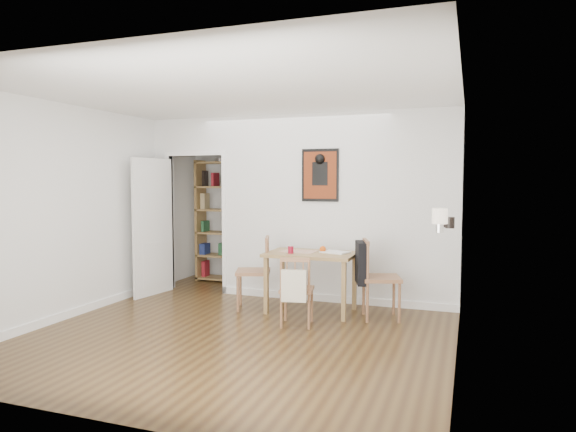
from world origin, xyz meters
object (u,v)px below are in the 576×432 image
at_px(fireplace, 450,280).
at_px(ceramic_jar_b, 444,222).
at_px(bookshelf, 222,222).
at_px(chair_left, 253,273).
at_px(dining_table, 311,260).
at_px(chair_right, 379,278).
at_px(chair_front, 297,290).
at_px(notebook, 335,252).
at_px(red_glass, 291,250).
at_px(orange_fruit, 323,249).
at_px(mantel_lamp, 440,218).
at_px(ceramic_jar_a, 450,223).

relative_size(fireplace, ceramic_jar_b, 11.33).
bearing_deg(bookshelf, chair_left, -51.36).
distance_m(dining_table, chair_right, 0.89).
bearing_deg(dining_table, chair_front, -87.69).
distance_m(chair_front, bookshelf, 2.97).
relative_size(dining_table, fireplace, 0.90).
xyz_separation_m(fireplace, notebook, (-1.41, 0.60, 0.16)).
xyz_separation_m(chair_right, ceramic_jar_b, (0.75, -0.19, 0.71)).
bearing_deg(dining_table, red_glass, -144.60).
relative_size(dining_table, orange_fruit, 13.82).
bearing_deg(chair_left, chair_front, -35.13).
height_order(fireplace, ceramic_jar_b, ceramic_jar_b).
bearing_deg(fireplace, bookshelf, 152.18).
relative_size(bookshelf, mantel_lamp, 8.38).
bearing_deg(ceramic_jar_a, bookshelf, 153.98).
distance_m(chair_right, red_glass, 1.14).
bearing_deg(chair_front, fireplace, 4.89).
bearing_deg(chair_left, dining_table, 6.98).
xyz_separation_m(fireplace, red_glass, (-1.93, 0.35, 0.19)).
bearing_deg(dining_table, ceramic_jar_b, -8.01).
bearing_deg(bookshelf, chair_right, -27.35).
bearing_deg(orange_fruit, mantel_lamp, -32.48).
height_order(chair_right, bookshelf, bookshelf).
height_order(bookshelf, fireplace, bookshelf).
height_order(red_glass, ceramic_jar_a, ceramic_jar_a).
distance_m(fireplace, ceramic_jar_a, 0.62).
bearing_deg(orange_fruit, chair_right, -8.57).
bearing_deg(chair_right, ceramic_jar_b, -14.42).
bearing_deg(mantel_lamp, orange_fruit, 147.52).
xyz_separation_m(notebook, ceramic_jar_a, (1.39, -0.44, 0.45)).
height_order(notebook, ceramic_jar_a, ceramic_jar_a).
distance_m(bookshelf, red_glass, 2.40).
xyz_separation_m(dining_table, red_glass, (-0.22, -0.16, 0.14)).
bearing_deg(notebook, chair_front, -109.96).
bearing_deg(notebook, ceramic_jar_a, -17.53).
relative_size(chair_right, chair_front, 1.19).
bearing_deg(dining_table, chair_right, -2.38).
bearing_deg(orange_fruit, red_glass, -146.64).
bearing_deg(ceramic_jar_b, red_glass, 177.76).
bearing_deg(fireplace, red_glass, 169.73).
height_order(orange_fruit, mantel_lamp, mantel_lamp).
distance_m(fireplace, orange_fruit, 1.69).
distance_m(notebook, mantel_lamp, 1.71).
height_order(chair_left, fireplace, fireplace).
relative_size(red_glass, ceramic_jar_a, 0.75).
xyz_separation_m(red_glass, ceramic_jar_a, (1.91, -0.19, 0.41)).
xyz_separation_m(mantel_lamp, ceramic_jar_a, (0.08, 0.52, -0.09)).
height_order(fireplace, red_glass, fireplace).
bearing_deg(chair_right, notebook, 167.66).
xyz_separation_m(bookshelf, mantel_lamp, (3.61, -2.31, 0.32)).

